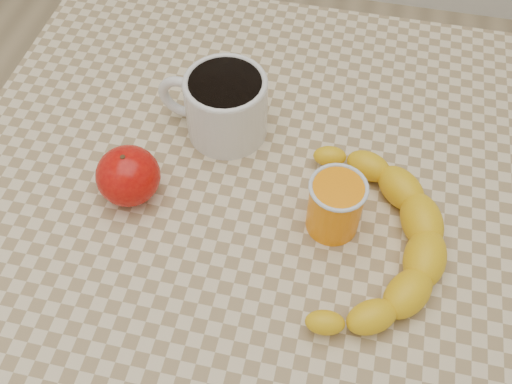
% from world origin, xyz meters
% --- Properties ---
extents(table, '(0.80, 0.80, 0.75)m').
position_xyz_m(table, '(0.00, 0.00, 0.66)').
color(table, beige).
rests_on(table, ground).
extents(coffee_mug, '(0.15, 0.12, 0.09)m').
position_xyz_m(coffee_mug, '(-0.07, 0.11, 0.80)').
color(coffee_mug, silver).
rests_on(coffee_mug, table).
extents(orange_juice_glass, '(0.07, 0.07, 0.08)m').
position_xyz_m(orange_juice_glass, '(0.10, -0.01, 0.79)').
color(orange_juice_glass, orange).
rests_on(orange_juice_glass, table).
extents(apple, '(0.10, 0.10, 0.07)m').
position_xyz_m(apple, '(-0.15, -0.02, 0.79)').
color(apple, '#9A0505').
rests_on(apple, table).
extents(banana, '(0.24, 0.32, 0.05)m').
position_xyz_m(banana, '(0.14, -0.04, 0.77)').
color(banana, yellow).
rests_on(banana, table).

